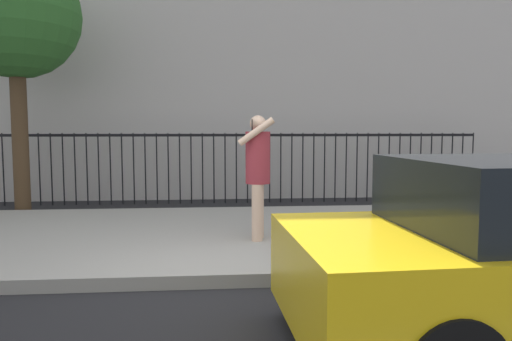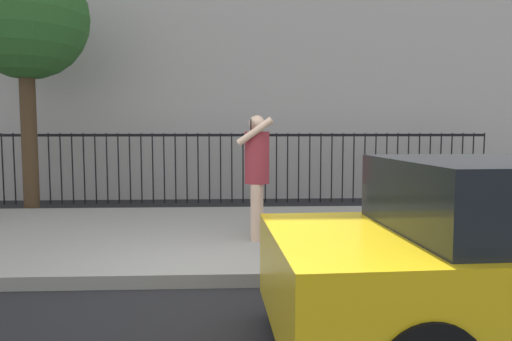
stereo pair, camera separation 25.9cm
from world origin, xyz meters
name	(u,v)px [view 2 (the right image)]	position (x,y,z in m)	size (l,w,h in m)	color
ground_plane	(218,288)	(0.00, 0.00, 0.00)	(60.00, 60.00, 0.00)	black
sidewalk	(222,235)	(0.00, 2.20, 0.07)	(28.00, 4.40, 0.15)	#9E9B93
iron_fence	(226,158)	(0.00, 5.90, 1.02)	(12.03, 0.04, 1.60)	black
pedestrian_on_phone	(257,168)	(0.50, 1.63, 1.15)	(0.50, 0.70, 1.71)	beige
street_tree_near	(24,18)	(-3.84, 4.65, 3.81)	(2.41, 2.41, 5.06)	#4C3823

